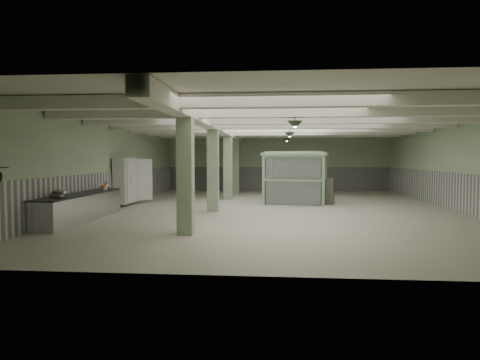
# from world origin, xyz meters

# --- Properties ---
(floor) EXTENTS (20.00, 20.00, 0.00)m
(floor) POSITION_xyz_m (0.00, 0.00, 0.00)
(floor) COLOR beige
(floor) RESTS_ON ground
(ceiling) EXTENTS (14.00, 20.00, 0.02)m
(ceiling) POSITION_xyz_m (0.00, 0.00, 3.60)
(ceiling) COLOR silver
(ceiling) RESTS_ON wall_back
(wall_back) EXTENTS (14.00, 0.02, 3.60)m
(wall_back) POSITION_xyz_m (0.00, 10.00, 1.80)
(wall_back) COLOR #AAC099
(wall_back) RESTS_ON floor
(wall_front) EXTENTS (14.00, 0.02, 3.60)m
(wall_front) POSITION_xyz_m (0.00, -10.00, 1.80)
(wall_front) COLOR #AAC099
(wall_front) RESTS_ON floor
(wall_left) EXTENTS (0.02, 20.00, 3.60)m
(wall_left) POSITION_xyz_m (-7.00, 0.00, 1.80)
(wall_left) COLOR #AAC099
(wall_left) RESTS_ON floor
(wall_right) EXTENTS (0.02, 20.00, 3.60)m
(wall_right) POSITION_xyz_m (7.00, 0.00, 1.80)
(wall_right) COLOR #AAC099
(wall_right) RESTS_ON floor
(wainscot_left) EXTENTS (0.05, 19.90, 1.50)m
(wainscot_left) POSITION_xyz_m (-6.97, 0.00, 0.75)
(wainscot_left) COLOR silver
(wainscot_left) RESTS_ON floor
(wainscot_right) EXTENTS (0.05, 19.90, 1.50)m
(wainscot_right) POSITION_xyz_m (6.97, 0.00, 0.75)
(wainscot_right) COLOR silver
(wainscot_right) RESTS_ON floor
(wainscot_back) EXTENTS (13.90, 0.05, 1.50)m
(wainscot_back) POSITION_xyz_m (0.00, 9.97, 0.75)
(wainscot_back) COLOR silver
(wainscot_back) RESTS_ON floor
(girder) EXTENTS (0.45, 19.90, 0.40)m
(girder) POSITION_xyz_m (-2.50, 0.00, 3.38)
(girder) COLOR silver
(girder) RESTS_ON ceiling
(beam_a) EXTENTS (13.90, 0.35, 0.32)m
(beam_a) POSITION_xyz_m (0.00, -7.50, 3.42)
(beam_a) COLOR silver
(beam_a) RESTS_ON ceiling
(beam_b) EXTENTS (13.90, 0.35, 0.32)m
(beam_b) POSITION_xyz_m (0.00, -5.00, 3.42)
(beam_b) COLOR silver
(beam_b) RESTS_ON ceiling
(beam_c) EXTENTS (13.90, 0.35, 0.32)m
(beam_c) POSITION_xyz_m (0.00, -2.50, 3.42)
(beam_c) COLOR silver
(beam_c) RESTS_ON ceiling
(beam_d) EXTENTS (13.90, 0.35, 0.32)m
(beam_d) POSITION_xyz_m (0.00, 0.00, 3.42)
(beam_d) COLOR silver
(beam_d) RESTS_ON ceiling
(beam_e) EXTENTS (13.90, 0.35, 0.32)m
(beam_e) POSITION_xyz_m (0.00, 2.50, 3.42)
(beam_e) COLOR silver
(beam_e) RESTS_ON ceiling
(beam_f) EXTENTS (13.90, 0.35, 0.32)m
(beam_f) POSITION_xyz_m (0.00, 5.00, 3.42)
(beam_f) COLOR silver
(beam_f) RESTS_ON ceiling
(beam_g) EXTENTS (13.90, 0.35, 0.32)m
(beam_g) POSITION_xyz_m (0.00, 7.50, 3.42)
(beam_g) COLOR silver
(beam_g) RESTS_ON ceiling
(column_a) EXTENTS (0.42, 0.42, 3.60)m
(column_a) POSITION_xyz_m (-2.50, -6.00, 1.80)
(column_a) COLOR #94A887
(column_a) RESTS_ON floor
(column_b) EXTENTS (0.42, 0.42, 3.60)m
(column_b) POSITION_xyz_m (-2.50, -1.00, 1.80)
(column_b) COLOR #94A887
(column_b) RESTS_ON floor
(column_c) EXTENTS (0.42, 0.42, 3.60)m
(column_c) POSITION_xyz_m (-2.50, 4.00, 1.80)
(column_c) COLOR #94A887
(column_c) RESTS_ON floor
(column_d) EXTENTS (0.42, 0.42, 3.60)m
(column_d) POSITION_xyz_m (-2.50, 8.00, 1.80)
(column_d) COLOR #94A887
(column_d) RESTS_ON floor
(pendant_front) EXTENTS (0.44, 0.44, 0.22)m
(pendant_front) POSITION_xyz_m (0.50, -5.00, 3.05)
(pendant_front) COLOR #293729
(pendant_front) RESTS_ON ceiling
(pendant_mid) EXTENTS (0.44, 0.44, 0.22)m
(pendant_mid) POSITION_xyz_m (0.50, 0.50, 3.05)
(pendant_mid) COLOR #293729
(pendant_mid) RESTS_ON ceiling
(pendant_back) EXTENTS (0.44, 0.44, 0.22)m
(pendant_back) POSITION_xyz_m (0.50, 5.50, 3.05)
(pendant_back) COLOR #293729
(pendant_back) RESTS_ON ceiling
(prep_counter) EXTENTS (0.88, 5.07, 0.91)m
(prep_counter) POSITION_xyz_m (-6.54, -3.82, 0.46)
(prep_counter) COLOR #AFAEB3
(prep_counter) RESTS_ON floor
(pitcher_near) EXTENTS (0.24, 0.27, 0.32)m
(pitcher_near) POSITION_xyz_m (-6.42, -1.93, 1.06)
(pitcher_near) COLOR #AFAEB3
(pitcher_near) RESTS_ON prep_counter
(pitcher_far) EXTENTS (0.25, 0.27, 0.29)m
(pitcher_far) POSITION_xyz_m (-6.51, -5.00, 1.04)
(pitcher_far) COLOR #AFAEB3
(pitcher_far) RESTS_ON prep_counter
(veg_colander) EXTENTS (0.60, 0.60, 0.21)m
(veg_colander) POSITION_xyz_m (-6.63, -5.14, 1.01)
(veg_colander) COLOR #46464C
(veg_colander) RESTS_ON prep_counter
(orange_bowl) EXTENTS (0.32, 0.32, 0.10)m
(orange_bowl) POSITION_xyz_m (-6.41, -2.21, 0.95)
(orange_bowl) COLOR #B2B2B7
(orange_bowl) RESTS_ON prep_counter
(walkin_cooler) EXTENTS (1.00, 2.16, 1.98)m
(walkin_cooler) POSITION_xyz_m (-6.62, 1.00, 0.99)
(walkin_cooler) COLOR silver
(walkin_cooler) RESTS_ON floor
(guard_booth) EXTENTS (3.22, 2.85, 2.39)m
(guard_booth) POSITION_xyz_m (0.85, 2.56, 1.61)
(guard_booth) COLOR #94B490
(guard_booth) RESTS_ON floor
(filing_cabinet) EXTENTS (0.51, 0.62, 1.16)m
(filing_cabinet) POSITION_xyz_m (2.33, 2.01, 0.58)
(filing_cabinet) COLOR #5B5C4C
(filing_cabinet) RESTS_ON floor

